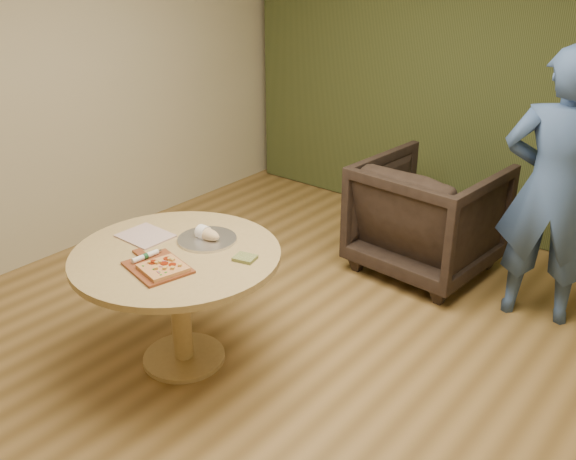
% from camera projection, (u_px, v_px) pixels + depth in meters
% --- Properties ---
extents(room_shell, '(5.04, 6.04, 2.84)m').
position_uv_depth(room_shell, '(261.00, 160.00, 3.21)').
color(room_shell, olive).
rests_on(room_shell, ground).
extents(curtain, '(4.80, 0.14, 2.78)m').
position_uv_depth(curtain, '(492.00, 72.00, 5.26)').
color(curtain, '#2E3819').
rests_on(curtain, ground).
extents(pedestal_table, '(1.22, 1.22, 0.75)m').
position_uv_depth(pedestal_table, '(177.00, 274.00, 3.77)').
color(pedestal_table, tan).
rests_on(pedestal_table, ground).
extents(pizza_paddle, '(0.47, 0.35, 0.01)m').
position_uv_depth(pizza_paddle, '(157.00, 267.00, 3.54)').
color(pizza_paddle, brown).
rests_on(pizza_paddle, pedestal_table).
extents(flatbread_pizza, '(0.27, 0.27, 0.04)m').
position_uv_depth(flatbread_pizza, '(163.00, 268.00, 3.49)').
color(flatbread_pizza, tan).
rests_on(flatbread_pizza, pizza_paddle).
extents(cutlery_roll, '(0.04, 0.20, 0.03)m').
position_uv_depth(cutlery_roll, '(145.00, 256.00, 3.60)').
color(cutlery_roll, white).
rests_on(cutlery_roll, pizza_paddle).
extents(newspaper, '(0.31, 0.26, 0.01)m').
position_uv_depth(newspaper, '(145.00, 236.00, 3.91)').
color(newspaper, silver).
rests_on(newspaper, pedestal_table).
extents(serving_tray, '(0.36, 0.36, 0.02)m').
position_uv_depth(serving_tray, '(207.00, 239.00, 3.86)').
color(serving_tray, silver).
rests_on(serving_tray, pedestal_table).
extents(bread_roll, '(0.19, 0.09, 0.09)m').
position_uv_depth(bread_roll, '(206.00, 233.00, 3.85)').
color(bread_roll, '#DDBB86').
rests_on(bread_roll, serving_tray).
extents(green_packet, '(0.14, 0.13, 0.02)m').
position_uv_depth(green_packet, '(245.00, 258.00, 3.63)').
color(green_packet, '#555F2B').
rests_on(green_packet, pedestal_table).
extents(armchair, '(1.02, 0.96, 0.98)m').
position_uv_depth(armchair, '(429.00, 211.00, 4.93)').
color(armchair, black).
rests_on(armchair, ground).
extents(person_standing, '(0.78, 0.63, 1.86)m').
position_uv_depth(person_standing, '(553.00, 189.00, 4.14)').
color(person_standing, '#354F81').
rests_on(person_standing, ground).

